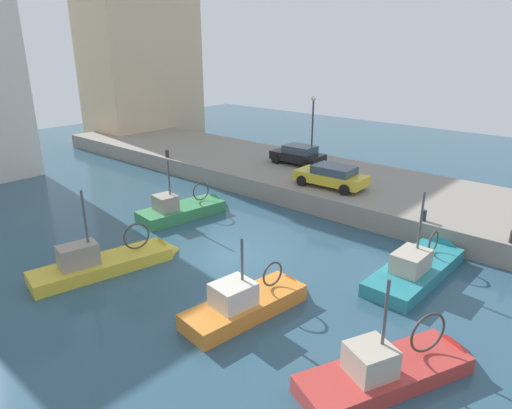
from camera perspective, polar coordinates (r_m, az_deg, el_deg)
water_surface at (r=21.60m, az=-2.94°, el=-6.53°), size 80.00×80.00×0.00m
quay_wall at (r=30.10m, az=12.42°, el=1.94°), size 9.00×56.00×1.20m
fishing_boat_green at (r=26.84m, az=-8.60°, el=-1.10°), size 5.94×2.72×4.33m
fishing_boat_yellow at (r=21.42m, az=-17.70°, el=-7.33°), size 6.94×2.93×4.59m
fishing_boat_teal at (r=21.22m, az=19.71°, el=-7.90°), size 6.78×2.35×4.80m
fishing_boat_orange at (r=17.49m, az=-0.52°, el=-12.76°), size 5.85×2.40×3.84m
fishing_boat_red at (r=15.14m, az=16.96°, el=-19.67°), size 6.34×4.02×4.26m
parked_car_black at (r=33.00m, az=5.30°, el=6.23°), size 2.04×3.88×1.38m
parked_car_yellow at (r=27.95m, az=9.42°, el=3.55°), size 2.20×4.38×1.34m
mooring_bollard_mid at (r=23.90m, az=20.20°, el=-1.28°), size 0.28×0.28×0.55m
mooring_bollard_north at (r=35.70m, az=-11.05°, el=6.26°), size 0.28×0.28×0.55m
quay_streetlamp at (r=32.81m, az=7.12°, el=10.62°), size 0.36×0.36×4.83m
waterfront_building_east_mid at (r=49.76m, az=-14.34°, el=19.08°), size 11.31×6.65×19.01m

